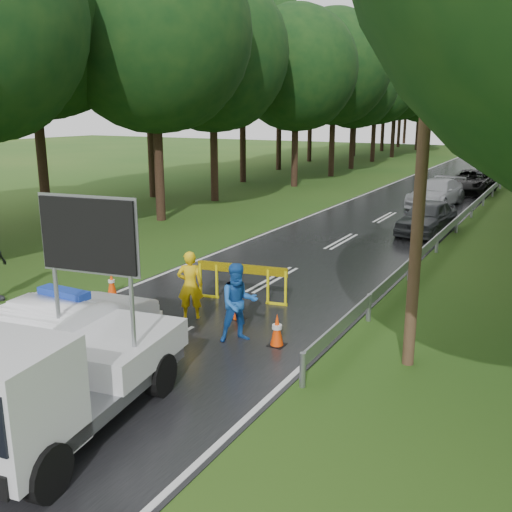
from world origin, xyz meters
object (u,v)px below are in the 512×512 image
Objects in this scene: police_sedan at (67,333)px; work_truck at (52,379)px; queue_car_fourth at (492,169)px; barrier at (242,273)px; queue_car_third at (471,182)px; queue_car_first at (427,217)px; civilian at (239,303)px; queue_car_second at (436,193)px; officer at (190,285)px.

work_truck reaches higher than police_sedan.
queue_car_fourth is at bearing 78.77° from work_truck.
queue_car_third is (2.10, 24.96, -0.07)m from barrier.
police_sedan is 38.45m from queue_car_fourth.
queue_car_first is (3.40, 16.77, -0.06)m from police_sedan.
police_sedan is 0.96× the size of queue_car_fourth.
police_sedan is 2.64× the size of civilian.
work_truck is at bearing -84.65° from queue_car_second.
queue_car_second is (-1.18, 7.48, 0.02)m from queue_car_first.
queue_car_first is at bearing -90.44° from queue_car_fourth.
work_truck is 0.98× the size of queue_car_fourth.
queue_car_fourth is at bearing -124.69° from officer.
officer is at bearing -92.14° from queue_car_third.
officer is (0.52, 3.54, 0.11)m from police_sedan.
queue_car_fourth is (2.85, 34.76, -0.05)m from officer.
queue_car_third is at bearing 75.23° from barrier.
queue_car_third is at bearing 43.99° from civilian.
queue_car_third is at bearing 96.86° from queue_car_first.
queue_car_first is (2.88, 13.23, -0.17)m from officer.
work_truck is 1.92× the size of barrier.
civilian is 0.35× the size of queue_car_third.
queue_car_third is at bearing -125.49° from officer.
police_sedan is 2.74× the size of officer.
officer is at bearing 93.49° from work_truck.
work_truck is 2.79× the size of officer.
officer is 26.84m from queue_car_third.
queue_car_second and queue_car_third have the same top height.
queue_car_second is at bearing -102.32° from police_sedan.
queue_car_third is (3.09, 30.25, -0.04)m from police_sedan.
police_sedan is at bearing -92.47° from queue_car_third.
barrier is 0.51× the size of queue_car_fourth.
queue_car_fourth is (1.16, 14.05, 0.09)m from queue_car_second.
police_sedan is at bearing 51.70° from officer.
queue_car_first is at bearing -108.56° from police_sedan.
work_truck is at bearing 124.82° from police_sedan.
work_truck is 26.16m from queue_car_second.
work_truck is 7.24m from barrier.
barrier is at bearing -94.64° from queue_car_fourth.
civilian is 0.36× the size of queue_car_fourth.
queue_car_fourth is at bearing -102.13° from police_sedan.
police_sedan is at bearing -95.92° from queue_car_first.
queue_car_second is at bearing -94.93° from queue_car_third.
queue_car_fourth is (-0.03, 21.53, 0.12)m from queue_car_first.
barrier is at bearing -96.31° from queue_car_first.
civilian reaches higher than queue_car_first.
officer reaches higher than barrier.
civilian reaches higher than queue_car_fourth.
queue_car_third is at bearing -92.52° from queue_car_fourth.
officer reaches higher than queue_car_third.
officer is (-0.48, -1.75, 0.07)m from barrier.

